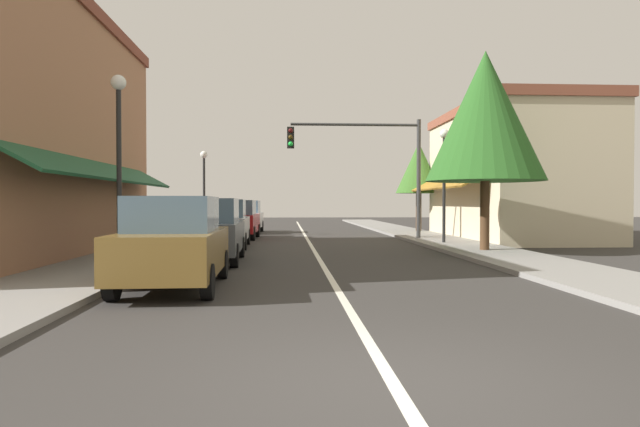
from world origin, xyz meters
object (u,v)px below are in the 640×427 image
object	(u,v)px
parked_car_second_left	(209,231)
parked_car_distant_left	(245,217)
parked_car_nearest_left	(174,243)
tree_right_near	(485,116)
parked_car_third_left	(224,224)
street_lamp_right_mid	(444,166)
traffic_signal_mast_arm	(371,156)
parked_car_far_left	(238,220)
street_lamp_left_near	(119,139)
tree_right_far	(419,168)
street_lamp_left_far	(204,178)

from	to	relation	value
parked_car_second_left	parked_car_distant_left	bearing A→B (deg)	89.22
parked_car_nearest_left	tree_right_near	size ratio (longest dim) A/B	0.63
parked_car_third_left	street_lamp_right_mid	world-z (taller)	street_lamp_right_mid
traffic_signal_mast_arm	street_lamp_right_mid	xyz separation A→B (m)	(2.44, -2.71, -0.61)
parked_car_distant_left	traffic_signal_mast_arm	bearing A→B (deg)	-48.27
traffic_signal_mast_arm	tree_right_near	xyz separation A→B (m)	(2.81, -6.15, 0.79)
parked_car_distant_left	parked_car_far_left	bearing A→B (deg)	-88.74
parked_car_far_left	street_lamp_left_near	bearing A→B (deg)	-96.80
parked_car_second_left	tree_right_far	size ratio (longest dim) A/B	0.84
parked_car_third_left	parked_car_second_left	bearing A→B (deg)	-89.41
parked_car_third_left	tree_right_far	bearing A→B (deg)	43.17
traffic_signal_mast_arm	parked_car_nearest_left	bearing A→B (deg)	-113.83
street_lamp_right_mid	tree_right_far	world-z (taller)	tree_right_far
traffic_signal_mast_arm	parked_car_second_left	bearing A→B (deg)	-124.60
parked_car_distant_left	street_lamp_left_near	distance (m)	17.46
street_lamp_right_mid	tree_right_near	xyz separation A→B (m)	(0.37, -3.43, 1.40)
parked_car_far_left	street_lamp_left_near	size ratio (longest dim) A/B	0.88
street_lamp_right_mid	tree_right_far	distance (m)	8.90
parked_car_second_left	tree_right_near	size ratio (longest dim) A/B	0.63
parked_car_third_left	tree_right_near	bearing A→B (deg)	-19.86
parked_car_nearest_left	street_lamp_left_near	bearing A→B (deg)	122.37
street_lamp_left_near	street_lamp_left_far	distance (m)	14.51
street_lamp_right_mid	tree_right_far	size ratio (longest dim) A/B	0.91
parked_car_third_left	street_lamp_left_far	xyz separation A→B (m)	(-1.77, 7.33, 2.02)
parked_car_distant_left	street_lamp_left_near	world-z (taller)	street_lamp_left_near
parked_car_nearest_left	parked_car_far_left	xyz separation A→B (m)	(-0.05, 14.99, 0.00)
parked_car_nearest_left	street_lamp_right_mid	xyz separation A→B (m)	(8.25, 10.43, 2.17)
street_lamp_left_far	tree_right_far	bearing A→B (deg)	9.86
parked_car_distant_left	street_lamp_left_far	distance (m)	3.85
parked_car_distant_left	street_lamp_left_far	size ratio (longest dim) A/B	0.98
parked_car_nearest_left	parked_car_third_left	bearing A→B (deg)	89.75
traffic_signal_mast_arm	street_lamp_left_near	distance (m)	12.89
street_lamp_right_mid	tree_right_near	world-z (taller)	tree_right_near
parked_car_third_left	street_lamp_right_mid	xyz separation A→B (m)	(8.39, 0.47, 2.17)
parked_car_third_left	tree_right_far	world-z (taller)	tree_right_far
parked_car_third_left	parked_car_distant_left	distance (m)	10.04
tree_right_far	parked_car_nearest_left	bearing A→B (deg)	-115.96
parked_car_nearest_left	street_lamp_right_mid	size ratio (longest dim) A/B	0.92
traffic_signal_mast_arm	street_lamp_right_mid	distance (m)	3.70
parked_car_third_left	tree_right_near	xyz separation A→B (m)	(8.75, -2.96, 3.58)
parked_car_nearest_left	street_lamp_right_mid	bearing A→B (deg)	50.63
tree_right_far	parked_car_far_left	bearing A→B (deg)	-155.67
street_lamp_left_near	street_lamp_right_mid	size ratio (longest dim) A/B	1.05
parked_car_second_left	tree_right_far	xyz separation A→B (m)	(9.35, 14.49, 2.64)
traffic_signal_mast_arm	street_lamp_left_near	bearing A→B (deg)	-126.39
parked_car_third_left	parked_car_distant_left	bearing A→B (deg)	88.41
parked_car_third_left	parked_car_distant_left	size ratio (longest dim) A/B	1.00
street_lamp_left_far	tree_right_far	distance (m)	11.47
parked_car_distant_left	tree_right_near	bearing A→B (deg)	-55.13
parked_car_nearest_left	traffic_signal_mast_arm	xyz separation A→B (m)	(5.81, 13.15, 2.79)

